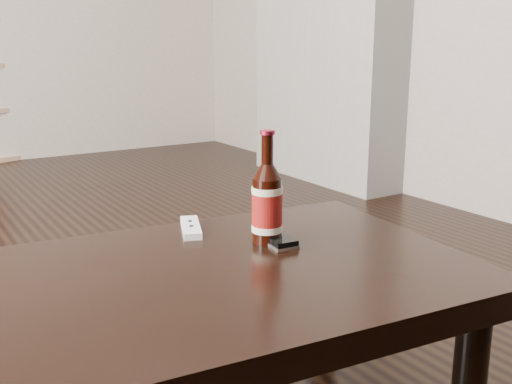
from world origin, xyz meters
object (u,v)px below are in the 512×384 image
beer_bottle (267,204)px  phone (278,240)px  remote (191,228)px  coffee_table (185,303)px

beer_bottle → phone: size_ratio=2.26×
beer_bottle → phone: bearing=-64.1°
remote → coffee_table: bearing=-97.0°
beer_bottle → coffee_table: bearing=-161.3°
phone → remote: same height
coffee_table → remote: bearing=60.8°
beer_bottle → phone: beer_bottle is taller
coffee_table → phone: size_ratio=10.94×
coffee_table → beer_bottle: 0.31m
coffee_table → beer_bottle: (0.25, 0.09, 0.15)m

